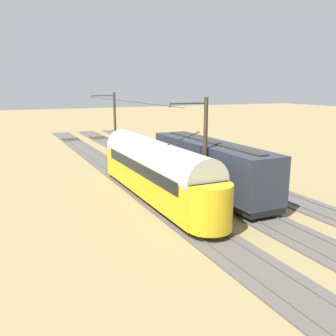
% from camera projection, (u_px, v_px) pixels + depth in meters
% --- Properties ---
extents(ground_plane, '(220.00, 220.00, 0.00)m').
position_uv_depth(ground_plane, '(196.00, 186.00, 29.90)').
color(ground_plane, '#937F51').
extents(track_streetcar_siding, '(2.80, 80.00, 0.18)m').
position_uv_depth(track_streetcar_siding, '(237.00, 179.00, 31.98)').
color(track_streetcar_siding, '#56514C').
rests_on(track_streetcar_siding, ground).
extents(track_adjacent_siding, '(2.80, 80.00, 0.18)m').
position_uv_depth(track_adjacent_siding, '(194.00, 185.00, 30.17)').
color(track_adjacent_siding, '#56514C').
rests_on(track_adjacent_siding, ground).
extents(track_third_siding, '(2.80, 80.00, 0.18)m').
position_uv_depth(track_third_siding, '(145.00, 191.00, 28.35)').
color(track_third_siding, '#56514C').
rests_on(track_third_siding, ground).
extents(vintage_streetcar, '(2.65, 17.60, 5.44)m').
position_uv_depth(vintage_streetcar, '(154.00, 168.00, 26.16)').
color(vintage_streetcar, gold).
rests_on(vintage_streetcar, ground).
extents(boxcar_adjacent, '(2.96, 13.76, 3.85)m').
position_uv_depth(boxcar_adjacent, '(209.00, 165.00, 27.64)').
color(boxcar_adjacent, '#2D333D').
rests_on(boxcar_adjacent, ground).
extents(catenary_pole_foreground, '(2.87, 0.28, 7.35)m').
position_uv_depth(catenary_pole_foreground, '(114.00, 123.00, 42.74)').
color(catenary_pole_foreground, '#423323').
rests_on(catenary_pole_foreground, ground).
extents(catenary_pole_mid_near, '(2.87, 0.28, 7.35)m').
position_uv_depth(catenary_pole_mid_near, '(204.00, 150.00, 24.62)').
color(catenary_pole_mid_near, '#423323').
rests_on(catenary_pole_mid_near, ground).
extents(overhead_wire_run, '(2.67, 24.53, 0.18)m').
position_uv_depth(overhead_wire_run, '(118.00, 100.00, 32.58)').
color(overhead_wire_run, black).
rests_on(overhead_wire_run, ground).
extents(switch_stand, '(0.50, 0.30, 1.24)m').
position_uv_depth(switch_stand, '(198.00, 152.00, 41.29)').
color(switch_stand, black).
rests_on(switch_stand, ground).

